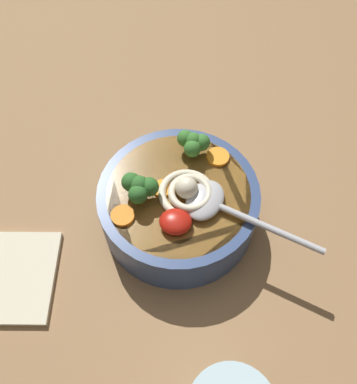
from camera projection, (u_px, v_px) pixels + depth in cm
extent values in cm
cube|color=#936D47|center=(167.00, 200.00, 63.32)|extent=(107.05, 107.05, 3.78)
cylinder|color=#334775|center=(178.00, 206.00, 56.73)|extent=(20.59, 20.59, 6.70)
cylinder|color=#B27A33|center=(178.00, 205.00, 56.50)|extent=(18.12, 18.12, 6.16)
torus|color=beige|center=(187.00, 193.00, 53.22)|extent=(7.03, 7.03, 0.97)
torus|color=beige|center=(190.00, 192.00, 52.38)|extent=(7.54, 7.54, 0.87)
sphere|color=beige|center=(187.00, 188.00, 52.15)|extent=(2.73, 2.73, 2.73)
ellipsoid|color=#B7B7BC|center=(205.00, 200.00, 52.33)|extent=(6.34, 7.22, 1.60)
cylinder|color=#B7B7BC|center=(263.00, 225.00, 50.51)|extent=(14.19, 6.41, 0.80)
ellipsoid|color=#B2190F|center=(176.00, 222.00, 50.67)|extent=(3.88, 3.49, 1.75)
cylinder|color=#7A9E60|center=(140.00, 193.00, 53.03)|extent=(1.20, 1.20, 1.29)
sphere|color=#2D6628|center=(139.00, 185.00, 51.49)|extent=(2.36, 2.36, 2.36)
sphere|color=#2D6628|center=(149.00, 187.00, 51.61)|extent=(2.36, 2.36, 2.36)
sphere|color=#2D6628|center=(131.00, 182.00, 51.86)|extent=(2.36, 2.36, 2.36)
sphere|color=#2D6628|center=(138.00, 194.00, 51.01)|extent=(2.36, 2.36, 2.36)
cylinder|color=#7A9E60|center=(193.00, 149.00, 56.72)|extent=(1.13, 1.13, 1.21)
sphere|color=#38752D|center=(193.00, 141.00, 55.26)|extent=(2.22, 2.22, 2.22)
sphere|color=#38752D|center=(202.00, 142.00, 55.38)|extent=(2.22, 2.22, 2.22)
sphere|color=#38752D|center=(185.00, 138.00, 55.61)|extent=(2.22, 2.22, 2.22)
sphere|color=#38752D|center=(192.00, 148.00, 54.81)|extent=(2.22, 2.22, 2.22)
cylinder|color=orange|center=(123.00, 216.00, 51.85)|extent=(2.87, 2.87, 0.45)
cylinder|color=orange|center=(218.00, 157.00, 56.51)|extent=(2.97, 2.97, 0.47)
cylinder|color=orange|center=(162.00, 188.00, 53.92)|extent=(2.51, 2.51, 0.41)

